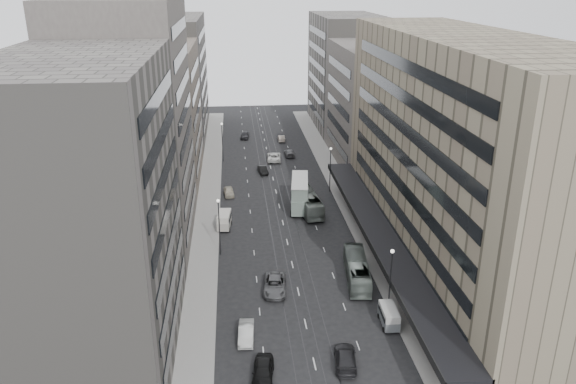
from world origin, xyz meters
name	(u,v)px	position (x,y,z in m)	size (l,w,h in m)	color
ground	(299,296)	(0.00, 0.00, 0.00)	(220.00, 220.00, 0.00)	black
sidewalk_right	(340,186)	(12.00, 37.50, 0.07)	(4.00, 125.00, 0.15)	gray
sidewalk_left	(210,190)	(-12.00, 37.50, 0.07)	(4.00, 125.00, 0.15)	gray
department_store	(457,154)	(21.45, 8.00, 14.95)	(19.20, 60.00, 30.00)	gray
building_right_mid	(374,105)	(21.50, 52.00, 12.00)	(15.00, 28.00, 24.00)	#524B47
building_right_far	(346,72)	(21.50, 82.00, 14.00)	(15.00, 32.00, 28.00)	slate
building_left_a	(87,216)	(-21.50, -8.00, 15.00)	(15.00, 28.00, 30.00)	slate
building_left_b	(131,126)	(-21.50, 19.00, 17.00)	(15.00, 26.00, 34.00)	#524B47
building_left_c	(157,114)	(-21.50, 46.00, 12.50)	(15.00, 28.00, 25.00)	#75665B
building_left_d	(172,77)	(-21.50, 79.00, 14.00)	(15.00, 38.00, 28.00)	slate
lamp_right_near	(391,274)	(9.70, -5.00, 5.20)	(0.44, 0.44, 8.32)	#262628
lamp_right_far	(330,164)	(9.70, 35.00, 5.20)	(0.44, 0.44, 8.32)	#262628
lamp_left_near	(219,220)	(-9.70, 12.00, 5.20)	(0.44, 0.44, 8.32)	#262628
lamp_left_far	(222,137)	(-9.70, 55.00, 5.20)	(0.44, 0.44, 8.32)	#262628
bus_near	(357,270)	(7.75, 3.03, 1.53)	(2.56, 10.96, 3.05)	slate
bus_far	(308,201)	(4.53, 26.53, 1.66)	(2.79, 11.94, 3.32)	gray
double_decker	(300,193)	(3.32, 27.55, 2.80)	(3.91, 9.75, 5.19)	gray
vw_microbus	(389,316)	(9.20, -7.06, 1.18)	(1.92, 3.98, 2.12)	slate
panel_van	(224,220)	(-9.20, 20.80, 1.42)	(2.37, 4.26, 2.57)	#B5B0A3
sedan_0	(263,372)	(-5.27, -14.74, 0.86)	(2.02, 5.02, 1.71)	black
sedan_1	(246,333)	(-6.70, -8.12, 0.76)	(1.60, 4.58, 1.51)	#BBBCB7
sedan_2	(275,285)	(-2.88, 1.44, 0.82)	(2.74, 5.93, 1.65)	#57585A
sedan_3	(345,358)	(3.05, -13.34, 0.77)	(2.16, 5.31, 1.54)	black
sedan_4	(229,192)	(-8.50, 34.78, 0.72)	(1.70, 4.23, 1.44)	#BEB49E
sedan_5	(263,170)	(-1.77, 46.34, 0.71)	(1.50, 4.29, 1.41)	black
sedan_6	(274,157)	(1.05, 54.54, 0.84)	(2.80, 6.07, 1.69)	white
sedan_7	(289,153)	(4.63, 57.44, 0.71)	(1.98, 4.88, 1.42)	#5F5F62
sedan_8	(245,135)	(-4.59, 72.79, 0.80)	(1.88, 4.68, 1.59)	#2A2A2D
sedan_9	(281,138)	(3.95, 69.52, 0.70)	(1.48, 4.25, 1.40)	#AA9C8D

